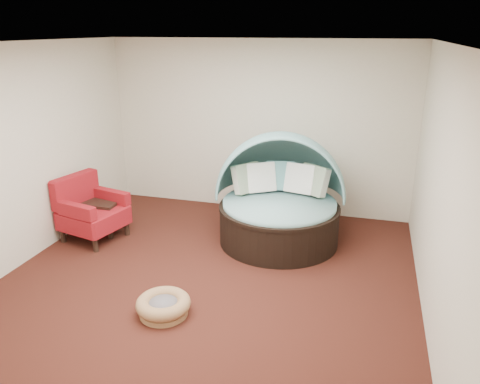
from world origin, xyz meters
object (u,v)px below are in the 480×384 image
(red_armchair, at_px, (90,210))
(side_table, at_px, (103,211))
(canopy_daybed, at_px, (280,192))
(pet_basket, at_px, (163,306))

(red_armchair, relative_size, side_table, 1.76)
(canopy_daybed, bearing_deg, side_table, -179.94)
(canopy_daybed, bearing_deg, pet_basket, -120.25)
(canopy_daybed, xyz_separation_m, pet_basket, (-0.82, -2.25, -0.62))
(red_armchair, bearing_deg, side_table, 89.67)
(pet_basket, height_order, red_armchair, red_armchair)
(canopy_daybed, height_order, red_armchair, canopy_daybed)
(side_table, bearing_deg, red_armchair, -103.55)
(pet_basket, xyz_separation_m, side_table, (-1.78, 1.78, 0.22))
(pet_basket, distance_m, red_armchair, 2.42)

